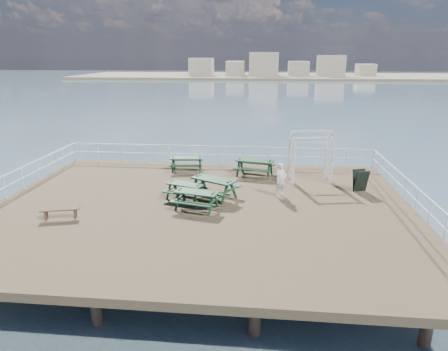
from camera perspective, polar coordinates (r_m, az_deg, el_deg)
ground at (r=17.29m, az=-3.33°, el=-4.79°), size 18.00×14.00×0.30m
sea_backdrop at (r=150.39m, az=9.82°, el=14.18°), size 300.00×300.00×9.20m
railing at (r=19.37m, az=-2.41°, el=0.84°), size 17.77×13.76×1.10m
picnic_table_a at (r=22.28m, az=-5.37°, el=2.10°), size 1.93×1.62×0.87m
picnic_table_b at (r=18.02m, az=-1.50°, el=-1.20°), size 2.56×2.41×0.99m
picnic_table_c at (r=21.34m, az=4.41°, el=1.61°), size 2.28×1.99×0.96m
picnic_table_d at (r=16.72m, az=-3.95°, el=-2.98°), size 2.08×1.83×0.87m
picnic_table_e at (r=17.97m, az=-5.59°, el=-1.74°), size 1.99×1.79×0.80m
flat_bench_near at (r=17.07m, az=-22.34°, el=-4.72°), size 1.51×0.72×0.42m
trellis_arbor at (r=20.64m, az=12.25°, el=2.31°), size 2.26×1.45×2.62m
sandwich_board at (r=19.88m, az=18.89°, el=-0.74°), size 0.76×0.66×1.06m
person at (r=18.28m, az=8.12°, el=-0.64°), size 0.67×0.64×1.55m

